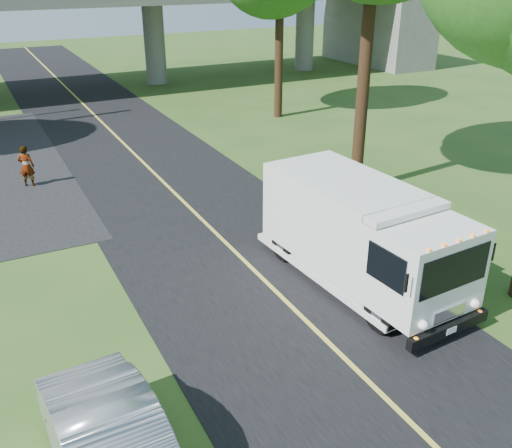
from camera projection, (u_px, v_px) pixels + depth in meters
ground at (370, 384)px, 11.68m from camera, size 120.00×120.00×0.00m
road at (192, 210)px, 19.74m from camera, size 7.00×90.00×0.02m
lane_line at (192, 210)px, 19.73m from camera, size 0.12×90.00×0.01m
overpass at (60, 18)px, 35.57m from camera, size 54.00×10.00×7.30m
step_van at (360, 233)px, 14.75m from camera, size 2.78×6.60×2.71m
pedestrian at (26, 166)px, 21.52m from camera, size 0.69×0.59×1.61m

